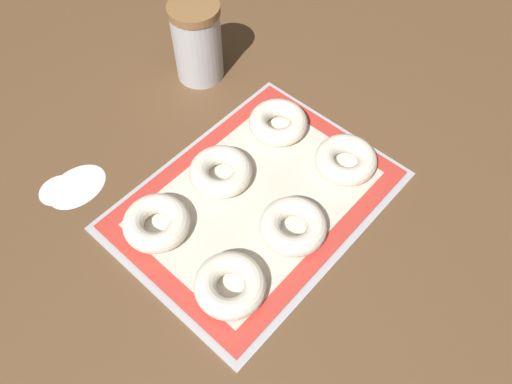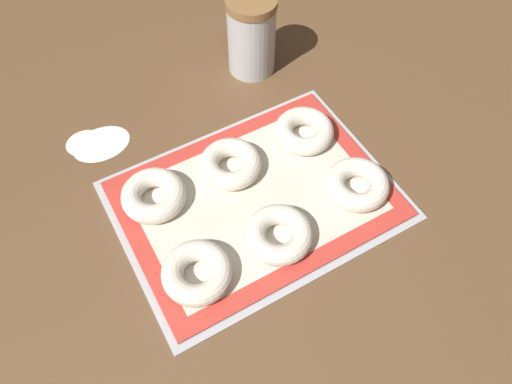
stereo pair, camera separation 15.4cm
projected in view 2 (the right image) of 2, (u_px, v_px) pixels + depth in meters
ground_plane at (267, 201)px, 0.89m from camera, size 2.80×2.80×0.00m
baking_tray at (256, 200)px, 0.88m from camera, size 0.48×0.36×0.01m
baking_mat at (256, 198)px, 0.88m from camera, size 0.45×0.33×0.00m
bagel_front_left at (197, 272)px, 0.78m from camera, size 0.11×0.11×0.04m
bagel_front_center at (279, 234)px, 0.81m from camera, size 0.11×0.11×0.04m
bagel_front_right at (357, 185)px, 0.87m from camera, size 0.11×0.11×0.04m
bagel_back_left at (154, 195)px, 0.86m from camera, size 0.11×0.11×0.04m
bagel_back_center at (231, 164)px, 0.90m from camera, size 0.11×0.11×0.04m
bagel_back_right at (304, 131)px, 0.94m from camera, size 0.11×0.11×0.04m
flour_canister at (252, 35)px, 1.01m from camera, size 0.10×0.10×0.17m
flour_patch_near at (101, 143)px, 0.96m from camera, size 0.11×0.08×0.00m
flour_patch_far at (84, 142)px, 0.96m from camera, size 0.07×0.06×0.00m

